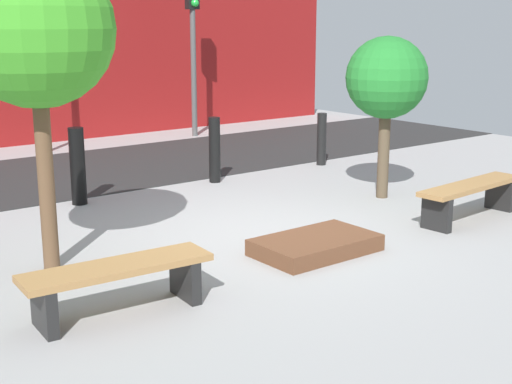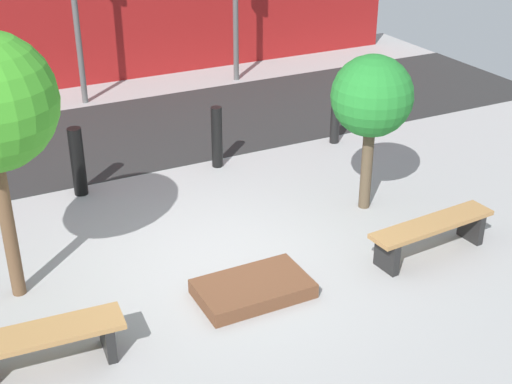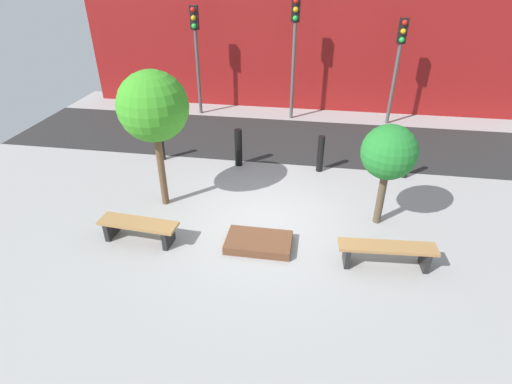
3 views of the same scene
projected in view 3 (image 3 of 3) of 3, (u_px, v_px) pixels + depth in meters
The scene contains 15 objects.
ground_plane at pixel (264, 223), 9.02m from camera, with size 18.00×18.00×0.00m, color #989898.
road_strip at pixel (285, 139), 13.14m from camera, with size 18.00×3.63×0.01m, color #272727.
building_facade at pixel (297, 51), 15.00m from camera, with size 16.20×0.50×4.30m, color maroon.
bench_left at pixel (139, 227), 8.31m from camera, with size 1.70×0.56×0.46m.
bench_right at pixel (387, 251), 7.60m from camera, with size 1.86×0.52×0.48m.
planter_bed at pixel (259, 242), 8.25m from camera, with size 1.35×0.81×0.18m, color brown.
tree_behind_left_bench at pixel (153, 107), 8.54m from camera, with size 1.54×1.54×3.20m.
tree_behind_right_bench at pixel (389, 153), 8.20m from camera, with size 1.16×1.16×2.31m.
bollard_far_left at pixel (161, 143), 11.61m from camera, with size 0.17×0.17×1.02m, color black.
bollard_left at pixel (238, 148), 11.27m from camera, with size 0.21×0.21×1.08m, color black.
bollard_center at pixel (320, 154), 10.97m from camera, with size 0.18×0.18×1.04m, color black.
bollard_right at pixel (407, 162), 10.68m from camera, with size 0.17×0.17×0.93m, color black.
traffic_light_west at pixel (196, 42), 14.09m from camera, with size 0.28×0.27×3.79m.
traffic_light_mid_west at pixel (295, 39), 13.50m from camera, with size 0.28×0.27×4.11m.
traffic_light_mid_east at pixel (399, 53), 13.21m from camera, with size 0.28×0.27×3.53m.
Camera 3 is at (1.00, -7.35, 5.17)m, focal length 28.00 mm.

